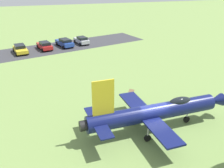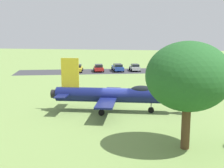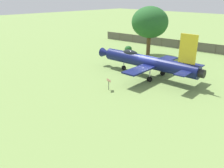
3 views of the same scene
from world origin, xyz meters
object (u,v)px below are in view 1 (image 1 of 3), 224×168
at_px(display_jet, 157,111).
at_px(parked_car_blue, 65,42).
at_px(info_plaque, 131,92).
at_px(parked_car_yellow, 20,49).
at_px(parked_car_silver, 82,40).
at_px(parked_car_red, 45,45).

distance_m(display_jet, parked_car_blue, 30.81).
height_order(info_plaque, parked_car_yellow, parked_car_yellow).
bearing_deg(parked_car_yellow, info_plaque, 17.63).
bearing_deg(parked_car_silver, parked_car_yellow, 90.58).
bearing_deg(display_jet, parked_car_red, 102.33).
xyz_separation_m(info_plaque, parked_car_red, (8.42, -23.19, -0.09)).
relative_size(parked_car_blue, parked_car_red, 1.10).
bearing_deg(parked_car_yellow, parked_car_silver, 93.55).
bearing_deg(parked_car_blue, info_plaque, 172.37).
xyz_separation_m(display_jet, parked_car_silver, (1.38, -31.44, -1.05)).
bearing_deg(parked_car_red, display_jet, -179.41).
distance_m(display_jet, parked_car_red, 30.55).
distance_m(info_plaque, parked_car_silver, 25.35).
height_order(info_plaque, parked_car_blue, parked_car_blue).
height_order(parked_car_blue, parked_car_yellow, parked_car_blue).
relative_size(display_jet, parked_car_yellow, 2.93).
height_order(display_jet, parked_car_blue, display_jet).
distance_m(info_plaque, parked_car_yellow, 25.50).
height_order(display_jet, parked_car_yellow, display_jet).
xyz_separation_m(display_jet, info_plaque, (0.12, -6.12, -0.95)).
relative_size(display_jet, info_plaque, 12.27).
xyz_separation_m(info_plaque, parked_car_yellow, (12.62, -22.15, -0.12)).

